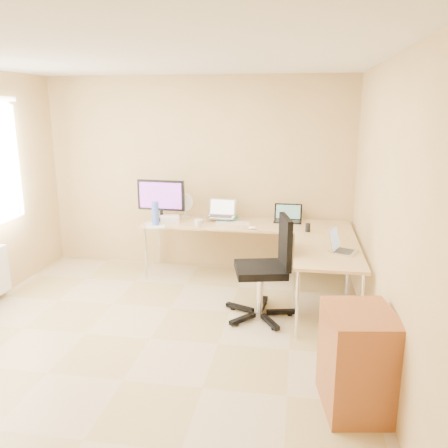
% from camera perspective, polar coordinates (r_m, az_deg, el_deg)
% --- Properties ---
extents(floor, '(4.50, 4.50, 0.00)m').
position_cam_1_polar(floor, '(4.71, -9.05, -13.72)').
color(floor, tan).
rests_on(floor, ground).
extents(ceiling, '(4.50, 4.50, 0.00)m').
position_cam_1_polar(ceiling, '(4.19, -10.50, 19.57)').
color(ceiling, white).
rests_on(ceiling, ground).
extents(wall_back, '(4.50, 0.00, 4.50)m').
position_cam_1_polar(wall_back, '(6.40, -3.23, 6.17)').
color(wall_back, tan).
rests_on(wall_back, ground).
extents(wall_right, '(0.00, 4.50, 4.50)m').
position_cam_1_polar(wall_right, '(4.10, 19.26, 0.84)').
color(wall_right, tan).
rests_on(wall_right, ground).
extents(desk_main, '(2.65, 0.70, 0.73)m').
position_cam_1_polar(desk_main, '(6.10, 2.76, -3.23)').
color(desk_main, tan).
rests_on(desk_main, ground).
extents(desk_return, '(0.70, 1.30, 0.73)m').
position_cam_1_polar(desk_return, '(5.13, 12.41, -6.99)').
color(desk_return, tan).
rests_on(desk_return, ground).
extents(monitor, '(0.65, 0.24, 0.54)m').
position_cam_1_polar(monitor, '(6.14, -7.72, 2.90)').
color(monitor, black).
rests_on(monitor, desk_main).
extents(book_stack, '(0.23, 0.30, 0.05)m').
position_cam_1_polar(book_stack, '(6.17, 0.51, 0.71)').
color(book_stack, '#26896B').
rests_on(book_stack, desk_main).
extents(laptop_center, '(0.38, 0.30, 0.23)m').
position_cam_1_polar(laptop_center, '(6.09, -0.39, 1.88)').
color(laptop_center, '#B2B1BA').
rests_on(laptop_center, desk_main).
extents(laptop_black, '(0.36, 0.27, 0.23)m').
position_cam_1_polar(laptop_black, '(6.10, 7.85, 1.30)').
color(laptop_black, black).
rests_on(laptop_black, desk_main).
extents(keyboard, '(0.44, 0.16, 0.02)m').
position_cam_1_polar(keyboard, '(5.97, 1.06, 0.12)').
color(keyboard, silver).
rests_on(keyboard, desk_main).
extents(mouse, '(0.13, 0.10, 0.04)m').
position_cam_1_polar(mouse, '(5.70, 3.51, -0.48)').
color(mouse, white).
rests_on(mouse, desk_main).
extents(mug, '(0.14, 0.14, 0.10)m').
position_cam_1_polar(mug, '(5.80, -3.17, 0.09)').
color(mug, silver).
rests_on(mug, desk_main).
extents(cd_stack, '(0.15, 0.15, 0.03)m').
position_cam_1_polar(cd_stack, '(6.03, -3.05, 0.30)').
color(cd_stack, silver).
rests_on(cd_stack, desk_main).
extents(water_bottle, '(0.11, 0.11, 0.31)m').
position_cam_1_polar(water_bottle, '(5.92, -8.42, 1.27)').
color(water_bottle, '#4767D1').
rests_on(water_bottle, desk_main).
extents(papers, '(0.31, 0.39, 0.01)m').
position_cam_1_polar(papers, '(5.95, -8.37, -0.14)').
color(papers, silver).
rests_on(papers, desk_main).
extents(white_box, '(0.28, 0.24, 0.09)m').
position_cam_1_polar(white_box, '(6.05, -6.68, 0.56)').
color(white_box, silver).
rests_on(white_box, desk_main).
extents(desk_fan, '(0.24, 0.24, 0.30)m').
position_cam_1_polar(desk_fan, '(6.31, -4.77, 2.17)').
color(desk_fan, white).
rests_on(desk_fan, desk_main).
extents(black_cup, '(0.06, 0.06, 0.10)m').
position_cam_1_polar(black_cup, '(5.67, 10.24, -0.43)').
color(black_cup, black).
rests_on(black_cup, desk_main).
extents(laptop_return, '(0.38, 0.34, 0.21)m').
position_cam_1_polar(laptop_return, '(4.93, 14.47, -2.24)').
color(laptop_return, silver).
rests_on(laptop_return, desk_return).
extents(office_chair, '(0.80, 0.80, 1.11)m').
position_cam_1_polar(office_chair, '(4.92, 4.47, -5.95)').
color(office_chair, black).
rests_on(office_chair, ground).
extents(cabinet, '(0.57, 0.66, 0.82)m').
position_cam_1_polar(cabinet, '(3.70, 16.09, -16.11)').
color(cabinet, brown).
rests_on(cabinet, ground).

